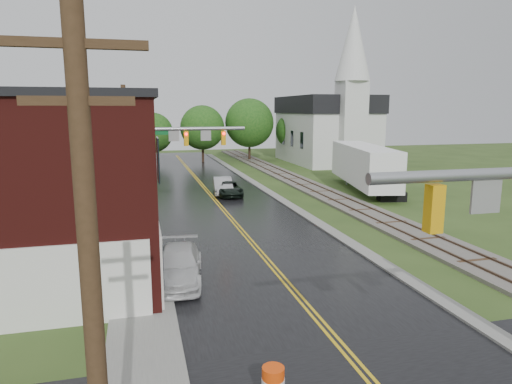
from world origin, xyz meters
name	(u,v)px	position (x,y,z in m)	size (l,w,h in m)	color
main_road	(217,203)	(0.00, 30.00, 0.00)	(10.00, 90.00, 0.02)	black
curb_right	(264,190)	(5.40, 35.00, 0.00)	(0.80, 70.00, 0.12)	gray
sidewalk_left	(140,222)	(-6.20, 25.00, 0.00)	(2.40, 50.00, 0.12)	gray
yellow_house	(64,176)	(-11.00, 26.00, 3.20)	(8.00, 7.00, 6.40)	tan
darkred_building	(93,173)	(-10.00, 35.00, 2.20)	(7.00, 6.00, 4.40)	#3F0F0C
church	(329,122)	(20.00, 53.74, 5.83)	(10.40, 18.40, 20.00)	silver
railroad	(310,187)	(10.00, 35.00, 0.11)	(3.20, 80.00, 0.30)	#59544C
traffic_signal_far	(176,146)	(-3.47, 27.00, 4.97)	(7.34, 0.43, 7.20)	gray
utility_pole_a	(93,320)	(-6.80, 0.00, 4.72)	(1.80, 0.28, 9.00)	#382616
utility_pole_b	(127,158)	(-6.80, 22.00, 4.72)	(1.80, 0.28, 9.00)	#382616
utility_pole_c	(131,137)	(-6.80, 44.00, 4.72)	(1.80, 0.28, 9.00)	#382616
tree_left_c	(53,143)	(-13.85, 39.90, 4.51)	(6.00, 6.00, 7.65)	black
tree_left_e	(112,135)	(-8.85, 45.90, 4.81)	(6.40, 6.40, 8.16)	black
suv_dark	(229,189)	(1.51, 32.85, 0.63)	(2.10, 4.56, 1.27)	black
sedan_silver	(223,186)	(1.14, 33.82, 0.76)	(1.61, 4.60, 1.52)	#A2A1A6
pickup_white	(178,265)	(-4.61, 13.36, 0.74)	(2.07, 5.08, 1.48)	silver
semi_trailer	(364,165)	(14.31, 32.28, 2.48)	(5.70, 14.05, 4.23)	black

